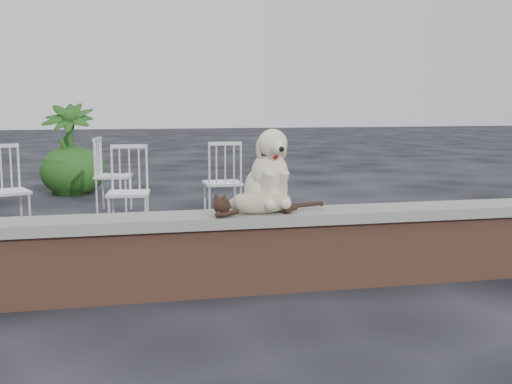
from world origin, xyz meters
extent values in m
plane|color=black|center=(0.00, 0.00, 0.00)|extent=(60.00, 60.00, 0.00)
cube|color=brown|center=(0.00, 0.00, 0.25)|extent=(6.00, 0.30, 0.50)
cube|color=slate|center=(0.00, 0.00, 0.54)|extent=(6.20, 0.40, 0.08)
imported|color=#1D5016|center=(-1.56, 5.40, 0.68)|extent=(0.87, 0.87, 1.37)
ellipsoid|color=#1D5016|center=(-1.51, 5.43, 0.34)|extent=(0.97, 0.89, 0.77)
camera|label=1|loc=(-0.83, -4.36, 1.37)|focal=43.76mm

